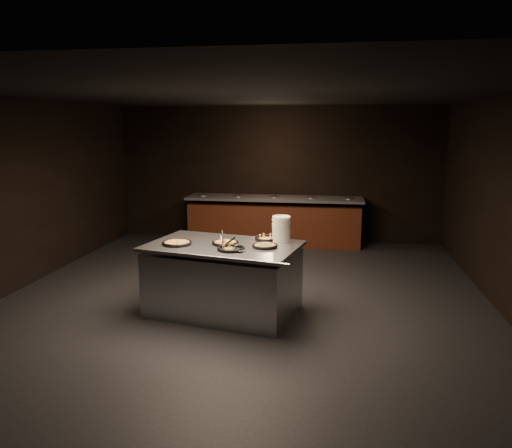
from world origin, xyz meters
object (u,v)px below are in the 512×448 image
object	(u,v)px
plate_stack	(281,229)
pan_veggie_whole	(177,243)
serving_counter	(223,280)
pan_cheese_whole	(225,243)

from	to	relation	value
plate_stack	pan_veggie_whole	xyz separation A→B (m)	(-1.34, -0.39, -0.15)
serving_counter	plate_stack	xyz separation A→B (m)	(0.74, 0.30, 0.66)
pan_veggie_whole	pan_cheese_whole	xyz separation A→B (m)	(0.63, 0.11, -0.00)
serving_counter	pan_cheese_whole	distance (m)	0.51
serving_counter	plate_stack	world-z (taller)	plate_stack
serving_counter	pan_veggie_whole	bearing A→B (deg)	-159.97
pan_veggie_whole	plate_stack	bearing A→B (deg)	16.44
serving_counter	pan_cheese_whole	world-z (taller)	pan_cheese_whole
pan_veggie_whole	serving_counter	bearing A→B (deg)	8.56
serving_counter	pan_veggie_whole	distance (m)	0.79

